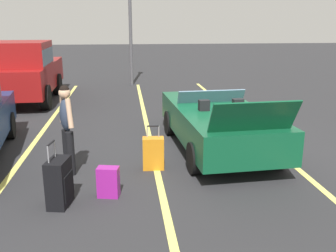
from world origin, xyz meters
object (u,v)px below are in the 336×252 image
(suitcase_large_black, at_px, (59,183))
(suitcase_medium_bright, at_px, (153,153))
(parking_lamp_post, at_px, (130,9))
(parked_pickup_truck_far, at_px, (23,71))
(suitcase_small_carryon, at_px, (108,182))
(traveler_person, at_px, (67,125))
(convertible_car, at_px, (215,121))

(suitcase_large_black, distance_m, suitcase_medium_bright, 2.03)
(parking_lamp_post, bearing_deg, parked_pickup_truck_far, 131.28)
(suitcase_small_carryon, bearing_deg, traveler_person, 47.01)
(convertible_car, bearing_deg, suitcase_large_black, 126.44)
(traveler_person, height_order, parked_pickup_truck_far, parked_pickup_truck_far)
(suitcase_medium_bright, xyz_separation_m, parked_pickup_truck_far, (6.68, 3.97, 0.79))
(suitcase_medium_bright, height_order, suitcase_small_carryon, suitcase_medium_bright)
(suitcase_large_black, relative_size, suitcase_medium_bright, 1.20)
(suitcase_large_black, relative_size, traveler_person, 0.61)
(suitcase_large_black, relative_size, suitcase_small_carryon, 2.02)
(suitcase_small_carryon, xyz_separation_m, traveler_person, (1.08, 0.76, 0.68))
(suitcase_medium_bright, relative_size, suitcase_small_carryon, 1.69)
(suitcase_small_carryon, distance_m, traveler_person, 1.48)
(convertible_car, relative_size, suitcase_small_carryon, 8.61)
(suitcase_medium_bright, height_order, traveler_person, traveler_person)
(traveler_person, xyz_separation_m, parking_lamp_post, (10.01, -1.36, 2.32))
(suitcase_large_black, height_order, parked_pickup_truck_far, parked_pickup_truck_far)
(suitcase_large_black, height_order, parking_lamp_post, parking_lamp_post)
(suitcase_small_carryon, relative_size, parked_pickup_truck_far, 0.10)
(suitcase_large_black, distance_m, suitcase_small_carryon, 0.76)
(convertible_car, bearing_deg, traveler_person, 108.41)
(suitcase_small_carryon, height_order, traveler_person, traveler_person)
(convertible_car, height_order, suitcase_medium_bright, convertible_car)
(convertible_car, relative_size, traveler_person, 2.61)
(suitcase_medium_bright, relative_size, parked_pickup_truck_far, 0.17)
(suitcase_medium_bright, bearing_deg, convertible_car, 132.23)
(traveler_person, distance_m, parking_lamp_post, 10.37)
(suitcase_medium_bright, xyz_separation_m, traveler_person, (-0.03, 1.56, 0.62))
(suitcase_small_carryon, xyz_separation_m, parking_lamp_post, (11.09, -0.60, 3.00))
(convertible_car, xyz_separation_m, parked_pickup_truck_far, (5.48, 5.43, 0.51))
(suitcase_small_carryon, bearing_deg, suitcase_medium_bright, -23.93)
(suitcase_large_black, height_order, traveler_person, traveler_person)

